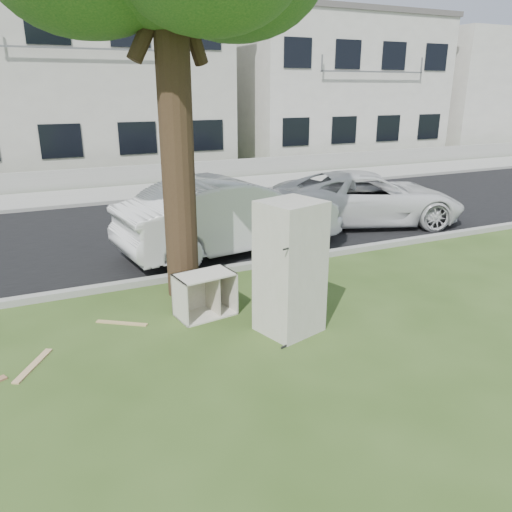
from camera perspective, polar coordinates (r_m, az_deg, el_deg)
name	(u,v)px	position (r m, az deg, el deg)	size (l,w,h in m)	color
ground	(246,331)	(7.42, -1.15, -8.58)	(120.00, 120.00, 0.00)	#304719
road	(151,231)	(12.80, -11.95, 2.85)	(120.00, 7.00, 0.01)	black
kerb_near	(194,277)	(9.53, -7.05, -2.39)	(120.00, 0.18, 0.12)	gray
kerb_far	(124,203)	(16.19, -14.84, 5.89)	(120.00, 0.18, 0.12)	gray
sidewalk	(116,194)	(17.59, -15.71, 6.81)	(120.00, 2.80, 0.01)	gray
low_wall	(107,177)	(19.09, -16.62, 8.67)	(120.00, 0.15, 0.70)	gray
townhouse_center	(82,80)	(23.71, -19.31, 18.43)	(11.22, 8.16, 7.44)	beige
townhouse_right	(322,88)	(27.73, 7.59, 18.51)	(10.20, 8.16, 6.84)	silver
filler_right	(504,92)	(37.39, 26.49, 16.46)	(16.00, 9.00, 6.40)	beige
fridge	(290,268)	(7.11, 3.91, -1.37)	(0.80, 0.74, 1.94)	beige
cabinet	(205,295)	(7.83, -5.86, -4.41)	(0.88, 0.55, 0.69)	silver
plank_b	(122,323)	(7.91, -15.09, -7.41)	(0.81, 0.08, 0.02)	tan
plank_c	(33,365)	(7.16, -24.12, -11.34)	(0.84, 0.09, 0.02)	tan
car_center	(231,215)	(10.80, -2.84, 4.74)	(1.71, 4.90, 1.61)	silver
car_right	(367,198)	(13.43, 12.63, 6.50)	(2.26, 4.89, 1.36)	silver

